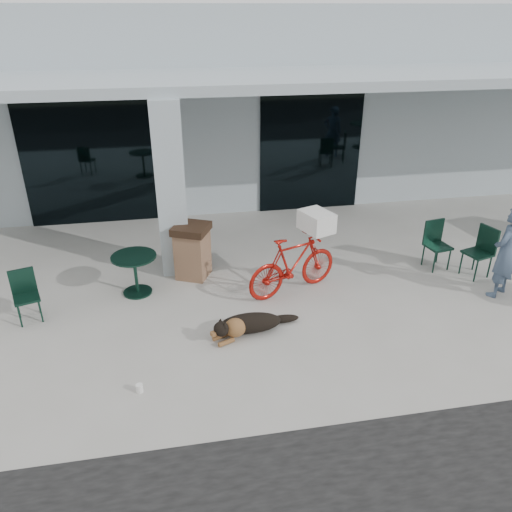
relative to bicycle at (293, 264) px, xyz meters
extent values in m
plane|color=#AEACA4|center=(-0.44, -1.12, -0.52)|extent=(80.00, 80.00, 0.00)
cube|color=#A1B1B7|center=(-0.44, 7.38, 1.73)|extent=(22.00, 7.00, 4.50)
cube|color=black|center=(-3.64, 3.86, 0.83)|extent=(2.80, 0.06, 2.70)
cube|color=black|center=(1.36, 3.86, 0.83)|extent=(2.40, 0.06, 2.70)
cube|color=#A1B1B7|center=(-1.94, 1.18, 1.04)|extent=(0.50, 0.50, 3.12)
cube|color=#A1B1B7|center=(-0.44, 2.48, 2.69)|extent=(22.00, 2.80, 0.18)
imported|color=#AA150D|center=(0.00, 0.00, 0.00)|extent=(1.81, 1.09, 1.05)
cube|color=white|center=(0.42, 0.16, 0.69)|extent=(0.59, 0.68, 0.33)
cylinder|color=white|center=(-2.54, -2.11, -0.47)|extent=(0.09, 0.09, 0.11)
imported|color=#41546D|center=(3.43, -0.72, 0.27)|extent=(0.69, 0.63, 1.59)
camera|label=1|loc=(-1.96, -7.25, 3.90)|focal=35.00mm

